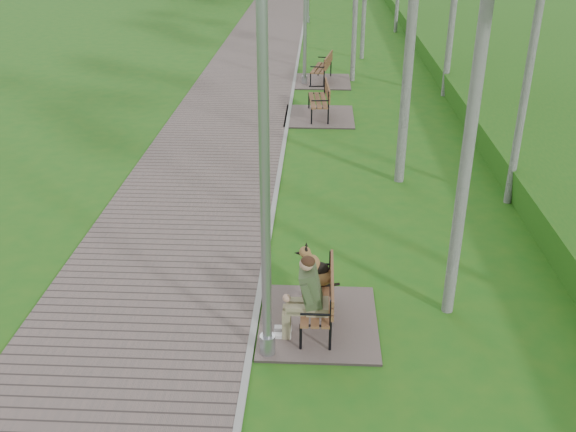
{
  "coord_description": "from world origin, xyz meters",
  "views": [
    {
      "loc": [
        0.9,
        -8.08,
        5.75
      ],
      "look_at": [
        0.43,
        1.44,
        1.09
      ],
      "focal_mm": 40.0,
      "sensor_mm": 36.0,
      "label": 1
    }
  ],
  "objects": [
    {
      "name": "ground",
      "position": [
        0.0,
        0.0,
        0.0
      ],
      "size": [
        120.0,
        120.0,
        0.0
      ],
      "primitive_type": "plane",
      "color": "#236519",
      "rests_on": "ground"
    },
    {
      "name": "lamp_post_near",
      "position": [
        0.25,
        -0.81,
        2.65
      ],
      "size": [
        0.22,
        0.22,
        5.67
      ],
      "color": "#94979C",
      "rests_on": "ground"
    },
    {
      "name": "walkway",
      "position": [
        -1.75,
        21.5,
        0.02
      ],
      "size": [
        3.5,
        67.0,
        0.04
      ],
      "primitive_type": "cube",
      "color": "#6A5B56",
      "rests_on": "ground"
    },
    {
      "name": "bench_main",
      "position": [
        0.87,
        -0.06,
        0.43
      ],
      "size": [
        1.78,
        1.98,
        1.55
      ],
      "color": "#6A5B56",
      "rests_on": "ground"
    },
    {
      "name": "bench_third",
      "position": [
        0.95,
        14.61,
        0.23
      ],
      "size": [
        2.01,
        2.23,
        1.23
      ],
      "color": "#6A5B56",
      "rests_on": "ground"
    },
    {
      "name": "bench_second",
      "position": [
        0.88,
        10.44,
        0.24
      ],
      "size": [
        2.04,
        2.26,
        1.25
      ],
      "color": "#6A5B56",
      "rests_on": "ground"
    },
    {
      "name": "lamp_post_second",
      "position": [
        0.37,
        14.26,
        2.44
      ],
      "size": [
        0.2,
        0.2,
        5.21
      ],
      "color": "#94979C",
      "rests_on": "ground"
    },
    {
      "name": "kerb",
      "position": [
        0.0,
        21.5,
        0.03
      ],
      "size": [
        0.1,
        67.0,
        0.05
      ],
      "primitive_type": "cube",
      "color": "#999993",
      "rests_on": "ground"
    }
  ]
}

